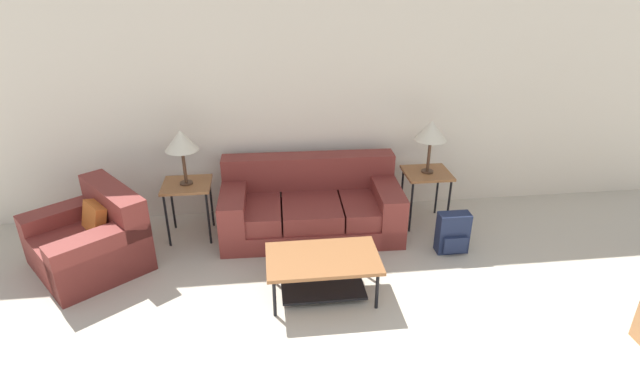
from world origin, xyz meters
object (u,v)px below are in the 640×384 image
object	(u,v)px
table_lamp_left	(181,141)
backpack	(453,233)
table_lamp_right	(431,131)
couch	(311,208)
side_table_left	(187,190)
side_table_right	(427,178)
coffee_table	(323,267)
armchair	(91,240)

from	to	relation	value
table_lamp_left	backpack	xyz separation A→B (m)	(2.84, -0.68, -0.93)
table_lamp_right	backpack	world-z (taller)	table_lamp_right
couch	side_table_left	distance (m)	1.40
side_table_right	coffee_table	bearing A→B (deg)	-137.19
side_table_left	coffee_table	bearing A→B (deg)	-43.21
armchair	side_table_right	distance (m)	3.72
side_table_left	table_lamp_left	xyz separation A→B (m)	(0.00, -0.00, 0.57)
side_table_left	table_lamp_right	bearing A→B (deg)	-0.00
armchair	side_table_right	world-z (taller)	armchair
side_table_left	table_lamp_left	size ratio (longest dim) A/B	1.07
table_lamp_right	side_table_right	bearing A→B (deg)	90.00
side_table_right	backpack	distance (m)	0.78
coffee_table	table_lamp_right	bearing A→B (deg)	42.81
side_table_left	backpack	size ratio (longest dim) A/B	1.43
armchair	side_table_left	distance (m)	1.10
table_lamp_left	side_table_left	bearing A→B (deg)	90.00
coffee_table	side_table_left	distance (m)	1.88
coffee_table	side_table_right	xyz separation A→B (m)	(1.38, 1.28, 0.27)
armchair	table_lamp_left	size ratio (longest dim) A/B	2.31
side_table_right	backpack	size ratio (longest dim) A/B	1.43
side_table_right	side_table_left	bearing A→B (deg)	180.00
coffee_table	backpack	size ratio (longest dim) A/B	2.28
table_lamp_right	table_lamp_left	bearing A→B (deg)	180.00
couch	coffee_table	size ratio (longest dim) A/B	1.95
table_lamp_left	armchair	bearing A→B (deg)	-152.78
coffee_table	table_lamp_left	distance (m)	2.04
couch	coffee_table	xyz separation A→B (m)	(-0.01, -1.24, 0.02)
side_table_left	backpack	world-z (taller)	side_table_left
table_lamp_right	backpack	xyz separation A→B (m)	(0.11, -0.68, -0.93)
couch	table_lamp_left	distance (m)	1.62
side_table_right	table_lamp_right	bearing A→B (deg)	-90.00
armchair	table_lamp_right	size ratio (longest dim) A/B	2.31
armchair	table_lamp_right	world-z (taller)	table_lamp_right
side_table_left	table_lamp_right	size ratio (longest dim) A/B	1.07
couch	coffee_table	world-z (taller)	couch
coffee_table	side_table_right	world-z (taller)	side_table_right
table_lamp_left	backpack	size ratio (longest dim) A/B	1.34
side_table_right	table_lamp_right	distance (m)	0.57
side_table_left	side_table_right	world-z (taller)	same
side_table_left	backpack	xyz separation A→B (m)	(2.84, -0.68, -0.36)
side_table_left	armchair	bearing A→B (deg)	-152.78
side_table_left	table_lamp_left	world-z (taller)	table_lamp_left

